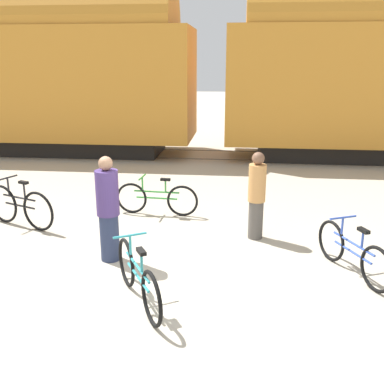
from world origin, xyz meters
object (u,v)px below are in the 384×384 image
object	(u,v)px
freight_train	(210,66)
person_in_purple	(108,210)
person_in_tan	(257,196)
bicycle_black	(20,206)
bicycle_blue	(352,253)
bicycle_green	(157,198)
bicycle_teal	(138,277)

from	to	relation	value
freight_train	person_in_purple	bearing A→B (deg)	-96.77
person_in_tan	bicycle_black	bearing A→B (deg)	-143.08
bicycle_blue	bicycle_green	bearing A→B (deg)	145.03
bicycle_black	person_in_tan	size ratio (longest dim) A/B	1.02
bicycle_green	person_in_tan	distance (m)	2.31
freight_train	bicycle_blue	world-z (taller)	freight_train
bicycle_blue	bicycle_teal	bearing A→B (deg)	-158.92
bicycle_blue	person_in_purple	bearing A→B (deg)	178.03
freight_train	bicycle_blue	size ratio (longest dim) A/B	37.00
bicycle_green	person_in_purple	bearing A→B (deg)	-98.89
freight_train	person_in_tan	bearing A→B (deg)	-79.49
bicycle_teal	person_in_tan	distance (m)	2.96
freight_train	bicycle_black	distance (m)	8.19
person_in_tan	bicycle_green	bearing A→B (deg)	-169.81
bicycle_green	person_in_tan	world-z (taller)	person_in_tan
bicycle_blue	person_in_purple	world-z (taller)	person_in_purple
freight_train	bicycle_teal	distance (m)	10.03
freight_train	bicycle_green	size ratio (longest dim) A/B	34.12
bicycle_black	person_in_tan	bearing A→B (deg)	-1.40
freight_train	bicycle_teal	size ratio (longest dim) A/B	37.56
freight_train	bicycle_black	world-z (taller)	freight_train
bicycle_teal	bicycle_green	xyz separation A→B (m)	(-0.40, 3.52, -0.02)
bicycle_green	bicycle_black	world-z (taller)	bicycle_black
bicycle_green	bicycle_black	distance (m)	2.66
bicycle_black	bicycle_teal	bearing A→B (deg)	-41.66
bicycle_green	person_in_purple	size ratio (longest dim) A/B	1.02
person_in_tan	person_in_purple	size ratio (longest dim) A/B	0.93
bicycle_blue	bicycle_black	world-z (taller)	bicycle_black
bicycle_green	person_in_tan	xyz separation A→B (m)	(2.00, -1.07, 0.45)
bicycle_blue	person_in_purple	size ratio (longest dim) A/B	0.94
bicycle_green	person_in_tan	bearing A→B (deg)	-28.13
bicycle_blue	bicycle_black	size ratio (longest dim) A/B	0.99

